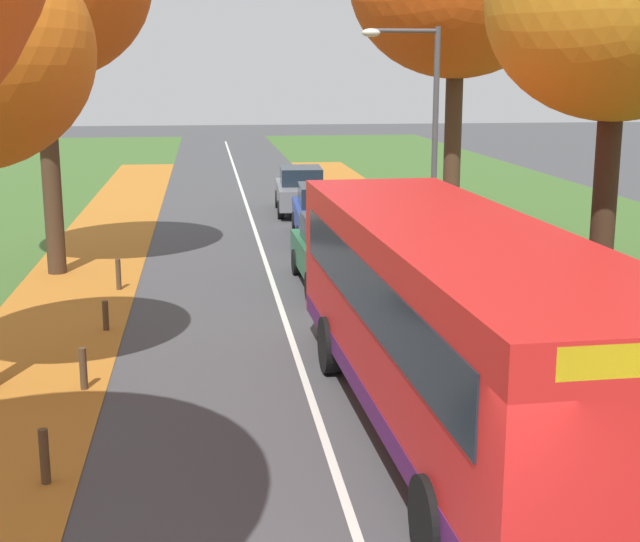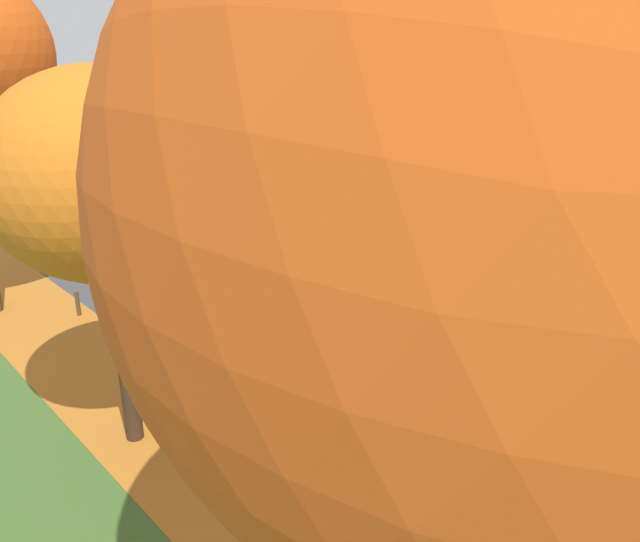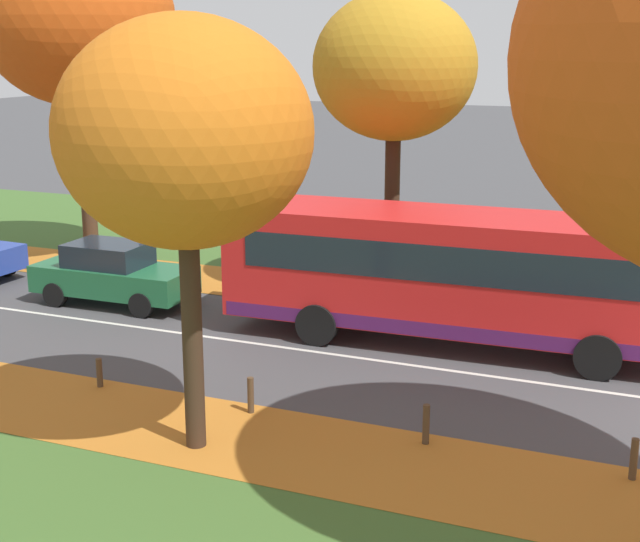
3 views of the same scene
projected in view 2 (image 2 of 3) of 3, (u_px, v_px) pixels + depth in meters
name	position (u px, v px, depth m)	size (l,w,h in m)	color
leaf_litter_left	(61.00, 341.00, 16.38)	(2.80, 60.00, 0.00)	#B26B23
grass_verge_right	(306.00, 207.00, 29.23)	(12.00, 90.00, 0.01)	#3D6028
leaf_litter_right	(320.00, 261.00, 22.18)	(2.80, 60.00, 0.00)	#B26B23
road_centre_line	(122.00, 249.00, 23.43)	(0.12, 80.00, 0.01)	silver
tree_left_nearest	(549.00, 197.00, 4.37)	(6.19, 6.19, 9.26)	#382619
tree_left_near	(103.00, 177.00, 10.58)	(4.06, 4.06, 7.12)	#382619
tree_right_near	(467.00, 96.00, 16.61)	(4.21, 4.21, 7.96)	#382619
tree_right_mid	(250.00, 41.00, 23.09)	(5.77, 5.77, 9.96)	#422D1E
bollard_third	(313.00, 476.00, 10.81)	(0.12, 0.12, 0.72)	#4C3823
bollard_fourth	(208.00, 398.00, 13.15)	(0.12, 0.12, 0.70)	#4C3823
bollard_fifth	(135.00, 346.00, 15.49)	(0.12, 0.12, 0.60)	#4C3823
bollard_sixth	(78.00, 304.00, 17.75)	(0.12, 0.12, 0.73)	#4C3823
streetlamp_right	(264.00, 152.00, 21.55)	(1.89, 0.28, 6.00)	#47474C
bus	(461.00, 306.00, 14.30)	(2.91, 10.48, 2.98)	red
car_green_lead	(228.00, 251.00, 20.67)	(1.83, 4.23, 1.62)	#1E6038
car_blue_following	(154.00, 213.00, 25.14)	(1.94, 4.28, 1.62)	#233D9E
car_grey_third_in_line	(96.00, 191.00, 28.65)	(1.94, 4.28, 1.62)	slate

